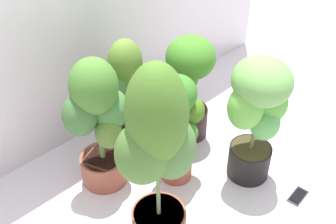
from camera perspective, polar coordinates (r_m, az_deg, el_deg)
name	(u,v)px	position (r m, az deg, el deg)	size (l,w,h in m)	color
ground_plane	(191,191)	(2.46, 3.09, -10.61)	(8.00, 8.00, 0.00)	silver
potted_plant_back_left	(99,119)	(2.24, -9.37, -1.00)	(0.39, 0.36, 0.81)	#9A513D
potted_plant_back_center	(128,93)	(2.48, -5.37, 2.51)	(0.40, 0.31, 0.76)	gray
potted_plant_front_left	(157,152)	(1.82, -1.45, -5.39)	(0.44, 0.37, 1.04)	brown
potted_plant_center	(177,123)	(2.26, 1.23, -1.49)	(0.37, 0.27, 0.70)	#974A39
potted_plant_back_right	(187,81)	(2.56, 2.61, 4.22)	(0.42, 0.41, 0.71)	#321D1F
potted_plant_front_right	(258,110)	(2.28, 12.07, 0.31)	(0.38, 0.36, 0.79)	black
cell_phone	(298,196)	(2.53, 17.16, -10.79)	(0.15, 0.08, 0.01)	#332E3F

